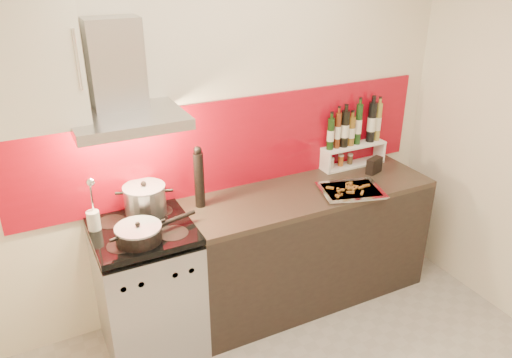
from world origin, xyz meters
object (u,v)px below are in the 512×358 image
counter (307,244)px  baking_tray (351,190)px  range_stove (149,290)px  saute_pan (140,233)px  stock_pot (145,200)px  pepper_mill (199,178)px

counter → baking_tray: 0.54m
range_stove → counter: 1.20m
saute_pan → counter: bearing=6.5°
stock_pot → saute_pan: 0.33m
range_stove → saute_pan: (-0.04, -0.14, 0.52)m
range_stove → baking_tray: size_ratio=1.83×
stock_pot → saute_pan: bearing=-111.3°
counter → saute_pan: (-1.24, -0.14, 0.51)m
counter → baking_tray: baking_tray is taller
stock_pot → counter: bearing=-8.0°
range_stove → stock_pot: (0.07, 0.16, 0.57)m
range_stove → counter: size_ratio=0.51×
counter → pepper_mill: (-0.78, 0.12, 0.65)m
stock_pot → saute_pan: stock_pot is taller
baking_tray → pepper_mill: bearing=164.3°
saute_pan → baking_tray: size_ratio=1.03×
stock_pot → baking_tray: size_ratio=0.53×
stock_pot → baking_tray: stock_pot is taller
baking_tray → stock_pot: bearing=166.6°
range_stove → pepper_mill: bearing=16.3°
range_stove → counter: bearing=0.2°
counter → pepper_mill: bearing=171.3°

